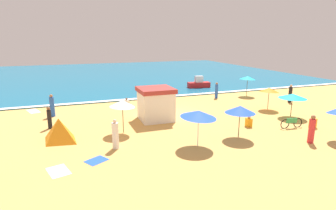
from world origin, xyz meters
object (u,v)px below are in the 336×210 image
Objects in this scene: beachgoer_0 at (290,94)px; beachgoer_5 at (216,91)px; beach_umbrella_6 at (248,78)px; beachgoer_4 at (52,106)px; beach_umbrella_0 at (199,114)px; beachgoer_3 at (49,118)px; lifeguard_cabana at (156,104)px; beach_umbrella_2 at (269,90)px; beachgoer_2 at (115,135)px; small_boat_0 at (199,84)px; beach_umbrella_7 at (122,103)px; beach_tent at (59,130)px; beachgoer_8 at (312,130)px; beachgoer_6 at (127,103)px; beach_umbrella_5 at (240,109)px; beachgoer_1 at (313,123)px; beach_umbrella_4 at (293,96)px; parked_bicycle at (291,123)px; beachgoer_7 at (249,122)px.

beachgoer_5 is at bearing 143.92° from beachgoer_0.
beachgoer_4 is at bearing -175.90° from beach_umbrella_6.
beach_umbrella_0 is 10.97m from beachgoer_3.
beachgoer_3 is at bearing -91.26° from beachgoer_4.
lifeguard_cabana reaches higher than beach_umbrella_2.
beach_umbrella_2 is at bearing -71.24° from beachgoer_5.
small_boat_0 is (13.71, 16.47, -0.25)m from beachgoer_2.
beachgoer_0 is at bearing -63.12° from beach_umbrella_6.
beachgoer_0 is at bearing 10.34° from beach_umbrella_7.
beach_tent is 15.82m from beachgoer_8.
beach_tent is at bearing -127.73° from beachgoer_6.
beachgoer_4 is (-11.70, 9.60, -1.02)m from beach_umbrella_5.
beachgoer_5 is at bearing 66.81° from beach_umbrella_5.
beach_umbrella_6 is 0.77× the size of small_boat_0.
beach_umbrella_7 is 0.79× the size of small_boat_0.
lifeguard_cabana is at bearing 149.99° from beachgoer_1.
parked_bicycle is at bearing -133.17° from beach_umbrella_4.
beach_umbrella_7 is 1.25× the size of beachgoer_4.
beach_umbrella_7 reaches higher than beachgoer_5.
beach_umbrella_2 is 6.06m from beach_umbrella_6.
lifeguard_cabana is 6.94m from beach_umbrella_5.
beachgoer_5 reaches higher than beachgoer_6.
lifeguard_cabana is 1.16× the size of beach_umbrella_6.
beachgoer_2 is (-7.93, 0.95, -1.07)m from beach_umbrella_5.
beach_tent is (-17.84, -1.91, -1.07)m from beach_umbrella_2.
beach_umbrella_7 is at bearing 164.29° from beachgoer_1.
beach_umbrella_7 is at bearing -147.04° from beachgoer_5.
beachgoer_1 is (10.18, -5.88, -0.95)m from lifeguard_cabana.
beachgoer_7 is (13.06, -1.74, -0.38)m from beach_tent.
beach_umbrella_4 reaches higher than beachgoer_3.
beachgoer_8 reaches higher than small_boat_0.
beach_umbrella_2 reaches higher than beachgoer_6.
beachgoer_0 is 22.57m from beachgoer_3.
beachgoer_7 is at bearing -52.64° from beachgoer_6.
beach_umbrella_4 is at bearing 11.01° from beachgoer_7.
beach_umbrella_6 reaches higher than small_boat_0.
beachgoer_7 is (-4.28, 1.81, 0.00)m from beachgoer_1.
lifeguard_cabana is 1.10× the size of beach_umbrella_2.
beachgoer_8 is (14.74, -5.76, 0.10)m from beach_tent.
lifeguard_cabana reaches higher than beach_umbrella_7.
beachgoer_3 is 0.86× the size of beachgoer_4.
beach_umbrella_0 reaches higher than beach_umbrella_4.
beachgoer_3 is at bearing -144.66° from beachgoer_6.
beachgoer_0 is at bearing 1.23° from beachgoer_3.
beach_umbrella_2 is (9.98, 5.70, -0.20)m from beach_umbrella_0.
beachgoer_2 is (-0.97, -2.61, -1.25)m from beach_umbrella_7.
beachgoer_8 is at bearing -15.98° from beachgoer_2.
beach_tent is at bearing -173.89° from beach_umbrella_2.
beach_umbrella_6 is 20.99m from beachgoer_3.
beach_umbrella_0 is 8.82m from beach_tent.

